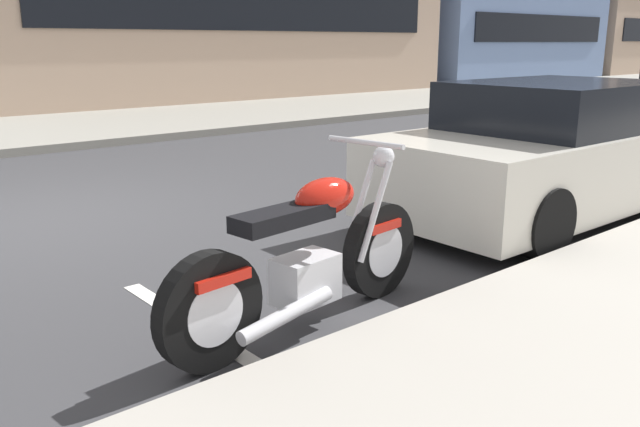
# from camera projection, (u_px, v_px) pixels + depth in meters

# --- Properties ---
(ground_plane) EXTENTS (260.00, 260.00, 0.00)m
(ground_plane) POSITION_uv_depth(u_px,v_px,m) (29.00, 221.00, 6.61)
(ground_plane) COLOR #333335
(sidewalk_far_curb) EXTENTS (120.00, 5.00, 0.14)m
(sidewalk_far_curb) POSITION_uv_depth(u_px,v_px,m) (387.00, 102.00, 18.95)
(sidewalk_far_curb) COLOR gray
(sidewalk_far_curb) RESTS_ON ground
(parking_stall_stripe) EXTENTS (0.12, 2.20, 0.01)m
(parking_stall_stripe) POSITION_uv_depth(u_px,v_px,m) (209.00, 334.00, 4.04)
(parking_stall_stripe) COLOR silver
(parking_stall_stripe) RESTS_ON ground
(parked_motorcycle) EXTENTS (2.16, 0.63, 1.14)m
(parked_motorcycle) POSITION_uv_depth(u_px,v_px,m) (308.00, 260.00, 4.07)
(parked_motorcycle) COLOR black
(parked_motorcycle) RESTS_ON ground
(parked_car_at_intersection) EXTENTS (4.08, 1.84, 1.37)m
(parked_car_at_intersection) POSITION_uv_depth(u_px,v_px,m) (552.00, 152.00, 6.71)
(parked_car_at_intersection) COLOR beige
(parked_car_at_intersection) RESTS_ON ground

